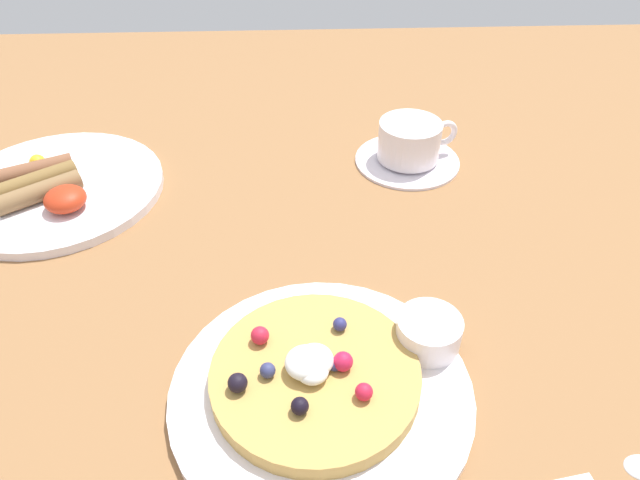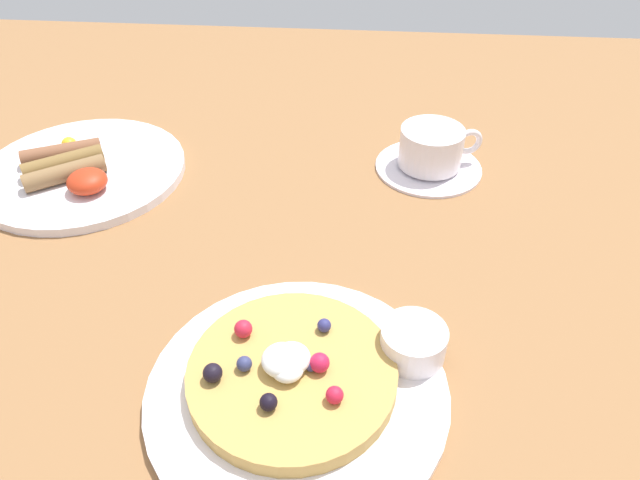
{
  "view_description": "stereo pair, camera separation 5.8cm",
  "coord_description": "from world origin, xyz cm",
  "px_view_note": "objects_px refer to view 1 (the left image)",
  "views": [
    {
      "loc": [
        3.75,
        -46.43,
        42.07
      ],
      "look_at": [
        5.74,
        -0.61,
        4.0
      ],
      "focal_mm": 32.71,
      "sensor_mm": 36.0,
      "label": 1
    },
    {
      "loc": [
        9.58,
        -46.31,
        42.07
      ],
      "look_at": [
        5.74,
        -0.61,
        4.0
      ],
      "focal_mm": 32.71,
      "sensor_mm": 36.0,
      "label": 2
    }
  ],
  "objects_px": {
    "coffee_saucer": "(407,159)",
    "teaspoon": "(608,474)",
    "coffee_cup": "(410,140)",
    "breakfast_plate": "(56,189)",
    "pancake_plate": "(321,392)",
    "syrup_ramekin": "(428,332)"
  },
  "relations": [
    {
      "from": "coffee_saucer",
      "to": "teaspoon",
      "type": "distance_m",
      "value": 0.46
    },
    {
      "from": "teaspoon",
      "to": "coffee_cup",
      "type": "bearing_deg",
      "value": 100.07
    },
    {
      "from": "teaspoon",
      "to": "breakfast_plate",
      "type": "bearing_deg",
      "value": 143.19
    },
    {
      "from": "pancake_plate",
      "to": "syrup_ramekin",
      "type": "height_order",
      "value": "syrup_ramekin"
    },
    {
      "from": "breakfast_plate",
      "to": "coffee_saucer",
      "type": "distance_m",
      "value": 0.45
    },
    {
      "from": "coffee_saucer",
      "to": "teaspoon",
      "type": "height_order",
      "value": "coffee_saucer"
    },
    {
      "from": "pancake_plate",
      "to": "breakfast_plate",
      "type": "relative_size",
      "value": 0.98
    },
    {
      "from": "syrup_ramekin",
      "to": "coffee_saucer",
      "type": "height_order",
      "value": "syrup_ramekin"
    },
    {
      "from": "pancake_plate",
      "to": "breakfast_plate",
      "type": "height_order",
      "value": "breakfast_plate"
    },
    {
      "from": "coffee_cup",
      "to": "teaspoon",
      "type": "bearing_deg",
      "value": -79.93
    },
    {
      "from": "pancake_plate",
      "to": "coffee_cup",
      "type": "height_order",
      "value": "coffee_cup"
    },
    {
      "from": "breakfast_plate",
      "to": "teaspoon",
      "type": "relative_size",
      "value": 1.83
    },
    {
      "from": "pancake_plate",
      "to": "coffee_saucer",
      "type": "distance_m",
      "value": 0.39
    },
    {
      "from": "teaspoon",
      "to": "syrup_ramekin",
      "type": "bearing_deg",
      "value": 132.85
    },
    {
      "from": "pancake_plate",
      "to": "coffee_saucer",
      "type": "bearing_deg",
      "value": 70.22
    },
    {
      "from": "breakfast_plate",
      "to": "teaspoon",
      "type": "bearing_deg",
      "value": -36.81
    },
    {
      "from": "breakfast_plate",
      "to": "coffee_cup",
      "type": "height_order",
      "value": "coffee_cup"
    },
    {
      "from": "breakfast_plate",
      "to": "coffee_saucer",
      "type": "bearing_deg",
      "value": 6.62
    },
    {
      "from": "pancake_plate",
      "to": "coffee_saucer",
      "type": "height_order",
      "value": "pancake_plate"
    },
    {
      "from": "pancake_plate",
      "to": "teaspoon",
      "type": "height_order",
      "value": "pancake_plate"
    },
    {
      "from": "syrup_ramekin",
      "to": "breakfast_plate",
      "type": "xyz_separation_m",
      "value": [
        -0.42,
        0.27,
        -0.02
      ]
    },
    {
      "from": "coffee_cup",
      "to": "pancake_plate",
      "type": "bearing_deg",
      "value": -109.95
    }
  ]
}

